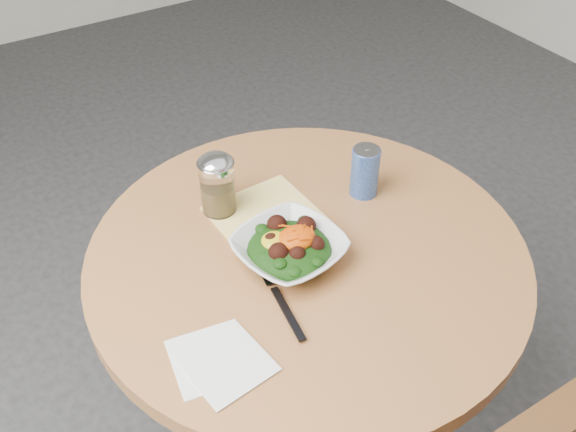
# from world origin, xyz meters

# --- Properties ---
(table) EXTENTS (0.90, 0.90, 0.75)m
(table) POSITION_xyz_m (0.00, 0.00, 0.55)
(table) COLOR black
(table) RESTS_ON ground
(cloth_napkin) EXTENTS (0.22, 0.20, 0.00)m
(cloth_napkin) POSITION_xyz_m (-0.02, 0.14, 0.75)
(cloth_napkin) COLOR yellow
(cloth_napkin) RESTS_ON table
(paper_napkins) EXTENTS (0.17, 0.18, 0.00)m
(paper_napkins) POSITION_xyz_m (-0.28, -0.15, 0.75)
(paper_napkins) COLOR white
(paper_napkins) RESTS_ON table
(salad_bowl) EXTENTS (0.24, 0.24, 0.08)m
(salad_bowl) POSITION_xyz_m (-0.05, -0.01, 0.78)
(salad_bowl) COLOR silver
(salad_bowl) RESTS_ON table
(fork) EXTENTS (0.06, 0.21, 0.00)m
(fork) POSITION_xyz_m (-0.12, -0.08, 0.76)
(fork) COLOR black
(fork) RESTS_ON table
(spice_shaker) EXTENTS (0.08, 0.08, 0.14)m
(spice_shaker) POSITION_xyz_m (-0.10, 0.20, 0.82)
(spice_shaker) COLOR silver
(spice_shaker) RESTS_ON table
(beverage_can) EXTENTS (0.06, 0.06, 0.12)m
(beverage_can) POSITION_xyz_m (0.21, 0.09, 0.81)
(beverage_can) COLOR #0D1B90
(beverage_can) RESTS_ON table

